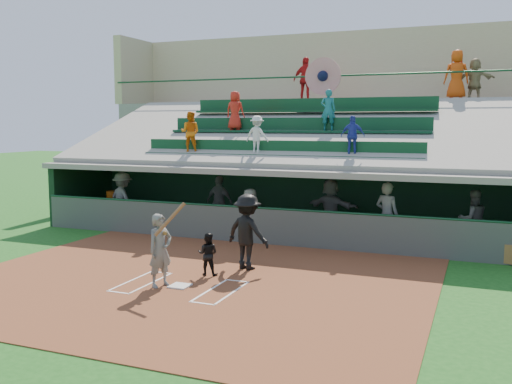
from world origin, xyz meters
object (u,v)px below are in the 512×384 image
at_px(catcher, 208,254).
at_px(white_table, 114,212).
at_px(home_plate, 180,286).
at_px(water_cooler, 112,197).
at_px(batter_at_plate, 160,250).

distance_m(catcher, white_table, 8.49).
height_order(home_plate, catcher, catcher).
bearing_deg(white_table, water_cooler, 139.39).
distance_m(white_table, water_cooler, 0.58).
xyz_separation_m(batter_at_plate, catcher, (0.55, 1.27, -0.32)).
height_order(home_plate, batter_at_plate, batter_at_plate).
bearing_deg(catcher, white_table, -48.19).
height_order(home_plate, water_cooler, water_cooler).
bearing_deg(white_table, catcher, -48.55).
bearing_deg(catcher, batter_at_plate, 57.51).
bearing_deg(white_table, batter_at_plate, -57.09).
distance_m(home_plate, water_cooler, 9.26).
bearing_deg(batter_at_plate, water_cooler, 132.52).
bearing_deg(home_plate, catcher, 82.81).
height_order(home_plate, white_table, white_table).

